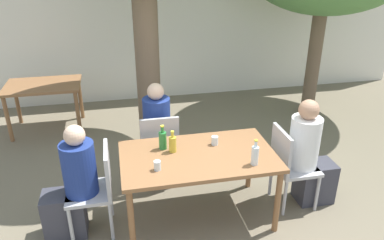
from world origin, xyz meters
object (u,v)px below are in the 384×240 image
patio_chair_1 (289,163)px  drinking_glass_0 (215,140)px  oil_cruet_2 (173,144)px  dining_table_back (43,91)px  green_bottle_1 (163,140)px  person_seated_1 (309,158)px  person_seated_2 (157,134)px  patio_chair_2 (159,145)px  dining_table_front (198,161)px  water_bottle_0 (255,155)px  person_seated_0 (72,188)px  drinking_glass_1 (157,166)px  patio_chair_0 (97,185)px

patio_chair_1 → drinking_glass_0: bearing=77.6°
patio_chair_1 → oil_cruet_2: size_ratio=3.97×
dining_table_back → green_bottle_1: bearing=-57.4°
person_seated_1 → person_seated_2: bearing=59.2°
patio_chair_1 → patio_chair_2: (-1.33, 0.69, 0.00)m
dining_table_front → water_bottle_0: water_bottle_0 is taller
dining_table_front → person_seated_0: 1.26m
patio_chair_1 → person_seated_0: size_ratio=0.77×
person_seated_0 → patio_chair_1: bearing=90.0°
dining_table_back → patio_chair_2: bearing=-50.8°
water_bottle_0 → dining_table_front: bearing=149.4°
dining_table_front → green_bottle_1: (-0.33, 0.20, 0.18)m
dining_table_front → dining_table_back: 3.18m
patio_chair_2 → person_seated_2: size_ratio=0.74×
drinking_glass_0 → drinking_glass_1: (-0.66, -0.37, -0.00)m
dining_table_front → person_seated_0: size_ratio=1.30×
water_bottle_0 → drinking_glass_1: water_bottle_0 is taller
water_bottle_0 → patio_chair_1: bearing=28.8°
drinking_glass_1 → oil_cruet_2: bearing=57.7°
patio_chair_1 → water_bottle_0: bearing=118.8°
patio_chair_1 → drinking_glass_1: bearing=97.7°
drinking_glass_0 → drinking_glass_1: size_ratio=1.00×
person_seated_0 → water_bottle_0: size_ratio=4.53×
person_seated_1 → drinking_glass_0: person_seated_1 is taller
oil_cruet_2 → person_seated_0: bearing=-173.4°
dining_table_back → person_seated_0: bearing=-76.9°
green_bottle_1 → drinking_glass_1: green_bottle_1 is taller
dining_table_back → drinking_glass_0: bearing=-49.3°
patio_chair_0 → drinking_glass_1: size_ratio=9.86×
person_seated_1 → green_bottle_1: person_seated_1 is taller
patio_chair_1 → person_seated_1: 0.24m
dining_table_front → patio_chair_1: size_ratio=1.68×
person_seated_0 → drinking_glass_1: 0.88m
person_seated_0 → drinking_glass_1: person_seated_0 is taller
oil_cruet_2 → dining_table_back: bearing=123.2°
dining_table_back → water_bottle_0: bearing=-50.8°
patio_chair_0 → water_bottle_0: bearing=79.1°
patio_chair_1 → patio_chair_2: 1.50m
patio_chair_0 → patio_chair_1: size_ratio=1.00×
dining_table_front → oil_cruet_2: oil_cruet_2 is taller
patio_chair_2 → person_seated_1: bearing=156.1°
person_seated_0 → drinking_glass_1: bearing=76.6°
dining_table_front → dining_table_back: (-1.85, 2.58, -0.03)m
green_bottle_1 → person_seated_2: bearing=88.7°
patio_chair_2 → drinking_glass_0: bearing=135.6°
patio_chair_0 → drinking_glass_0: size_ratio=9.86×
dining_table_front → person_seated_1: bearing=-0.0°
drinking_glass_1 → green_bottle_1: bearing=74.7°
dining_table_back → patio_chair_2: (1.54, -1.89, -0.12)m
patio_chair_2 → water_bottle_0: 1.31m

